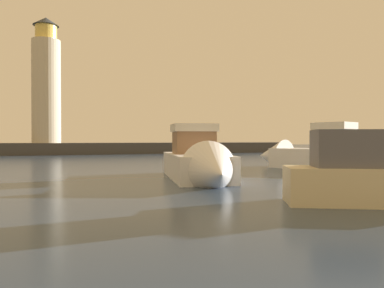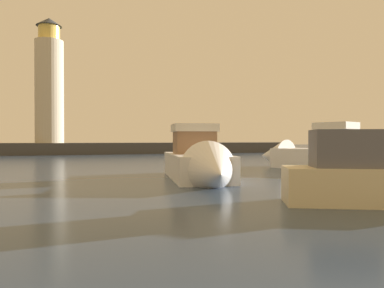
{
  "view_description": "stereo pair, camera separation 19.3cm",
  "coord_description": "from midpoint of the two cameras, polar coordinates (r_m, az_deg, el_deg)",
  "views": [
    {
      "loc": [
        -4.19,
        -1.12,
        2.17
      ],
      "look_at": [
        1.77,
        16.26,
        1.94
      ],
      "focal_mm": 34.0,
      "sensor_mm": 36.0,
      "label": 1
    },
    {
      "loc": [
        -4.01,
        -1.19,
        2.17
      ],
      "look_at": [
        1.77,
        16.26,
        1.94
      ],
      "focal_mm": 34.0,
      "sensor_mm": 36.0,
      "label": 2
    }
  ],
  "objects": [
    {
      "name": "ground_plane",
      "position": [
        28.97,
        -10.76,
        -3.6
      ],
      "size": [
        220.0,
        220.0,
        0.0
      ],
      "primitive_type": "plane",
      "color": "#2D3D51"
    },
    {
      "name": "breakwater",
      "position": [
        56.21,
        -14.73,
        -0.68
      ],
      "size": [
        62.61,
        5.22,
        1.67
      ],
      "primitive_type": "cube",
      "color": "#423F3D",
      "rests_on": "ground_plane"
    },
    {
      "name": "lighthouse",
      "position": [
        56.69,
        -21.99,
        8.77
      ],
      "size": [
        3.95,
        3.95,
        17.94
      ],
      "color": "beige",
      "rests_on": "breakwater"
    },
    {
      "name": "motorboat_1",
      "position": [
        18.98,
        1.1,
        -3.01
      ],
      "size": [
        4.19,
        9.76,
        3.67
      ],
      "color": "white",
      "rests_on": "ground_plane"
    },
    {
      "name": "motorboat_3",
      "position": [
        28.46,
        17.24,
        -1.64
      ],
      "size": [
        5.93,
        9.58,
        3.88
      ],
      "color": "white",
      "rests_on": "ground_plane"
    }
  ]
}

